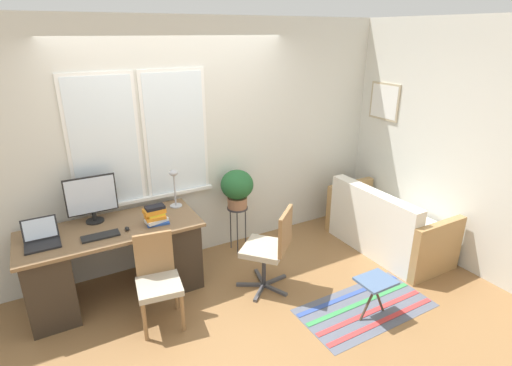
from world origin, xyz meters
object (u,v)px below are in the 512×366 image
(desk_lamp, at_px, (174,183))
(couch_loveseat, at_px, (386,227))
(office_chair_swivel, at_px, (271,247))
(plant_stand, at_px, (238,213))
(mouse, at_px, (127,229))
(folding_stool, at_px, (376,284))
(keyboard, at_px, (101,236))
(potted_plant, at_px, (237,187))
(monitor, at_px, (91,198))
(laptop, at_px, (42,239))
(book_stack, at_px, (156,215))
(desk_chair_wooden, at_px, (158,279))

(desk_lamp, bearing_deg, couch_loveseat, -19.85)
(office_chair_swivel, distance_m, plant_stand, 0.86)
(mouse, relative_size, plant_stand, 0.12)
(desk_lamp, relative_size, folding_stool, 1.02)
(keyboard, relative_size, office_chair_swivel, 0.37)
(potted_plant, bearing_deg, monitor, 178.72)
(mouse, height_order, folding_stool, mouse)
(desk_lamp, height_order, plant_stand, desk_lamp)
(keyboard, bearing_deg, laptop, 166.30)
(mouse, relative_size, office_chair_swivel, 0.08)
(plant_stand, bearing_deg, couch_loveseat, -27.99)
(plant_stand, bearing_deg, potted_plant, 45.00)
(monitor, relative_size, folding_stool, 1.17)
(keyboard, height_order, couch_loveseat, couch_loveseat)
(folding_stool, bearing_deg, potted_plant, 108.06)
(folding_stool, bearing_deg, office_chair_swivel, 125.67)
(laptop, height_order, plant_stand, laptop)
(monitor, height_order, mouse, monitor)
(mouse, bearing_deg, book_stack, 2.61)
(plant_stand, bearing_deg, desk_lamp, -179.76)
(book_stack, bearing_deg, folding_stool, -41.24)
(desk_lamp, relative_size, potted_plant, 0.90)
(book_stack, xyz_separation_m, potted_plant, (1.05, 0.30, -0.00))
(desk_lamp, distance_m, plant_stand, 0.91)
(desk_chair_wooden, xyz_separation_m, folding_stool, (1.76, -0.93, -0.10))
(monitor, relative_size, couch_loveseat, 0.32)
(potted_plant, bearing_deg, office_chair_swivel, -93.88)
(monitor, xyz_separation_m, desk_chair_wooden, (0.37, -0.81, -0.57))
(laptop, distance_m, potted_plant, 2.07)
(monitor, xyz_separation_m, plant_stand, (1.57, -0.04, -0.51))
(desk_chair_wooden, distance_m, folding_stool, 2.00)
(mouse, bearing_deg, laptop, 171.73)
(laptop, xyz_separation_m, folding_stool, (2.61, -1.50, -0.46))
(potted_plant, bearing_deg, laptop, -174.16)
(laptop, xyz_separation_m, monitor, (0.48, 0.25, 0.21))
(book_stack, bearing_deg, keyboard, -177.38)
(book_stack, relative_size, potted_plant, 0.53)
(desk_chair_wooden, relative_size, couch_loveseat, 0.57)
(keyboard, relative_size, couch_loveseat, 0.23)
(mouse, height_order, potted_plant, potted_plant)
(keyboard, distance_m, couch_loveseat, 3.26)
(office_chair_swivel, bearing_deg, plant_stand, -135.29)
(desk_chair_wooden, bearing_deg, desk_lamp, 67.71)
(plant_stand, height_order, folding_stool, plant_stand)
(laptop, relative_size, book_stack, 1.21)
(monitor, distance_m, mouse, 0.49)
(book_stack, relative_size, office_chair_swivel, 0.27)
(laptop, distance_m, book_stack, 1.01)
(keyboard, bearing_deg, potted_plant, 11.65)
(office_chair_swivel, height_order, folding_stool, office_chair_swivel)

